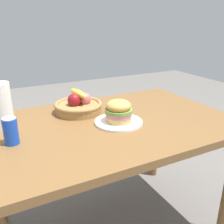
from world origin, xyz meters
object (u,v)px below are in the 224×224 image
object	(u,v)px
plate	(118,122)
fruit_basket	(78,105)
soda_can	(11,131)
sandwich	(119,111)
paper_towel_roll	(1,106)

from	to	relation	value
plate	fruit_basket	size ratio (longest dim) A/B	0.91
soda_can	fruit_basket	distance (m)	0.49
sandwich	paper_towel_roll	distance (m)	0.61
plate	fruit_basket	xyz separation A→B (m)	(-0.13, 0.27, 0.04)
soda_can	fruit_basket	xyz separation A→B (m)	(0.42, 0.25, -0.02)
plate	soda_can	bearing A→B (deg)	178.72
plate	fruit_basket	world-z (taller)	fruit_basket
sandwich	soda_can	xyz separation A→B (m)	(-0.55, 0.01, -0.01)
paper_towel_roll	plate	bearing A→B (deg)	-21.56
sandwich	soda_can	distance (m)	0.55
soda_can	paper_towel_roll	distance (m)	0.22
paper_towel_roll	sandwich	bearing A→B (deg)	-21.56
soda_can	fruit_basket	world-z (taller)	fruit_basket
sandwich	fruit_basket	bearing A→B (deg)	116.41
fruit_basket	paper_towel_roll	size ratio (longest dim) A/B	1.21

